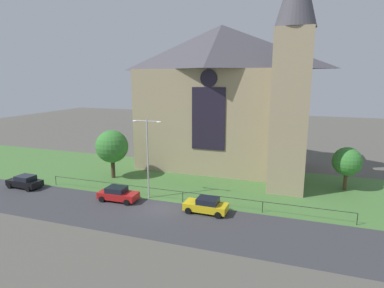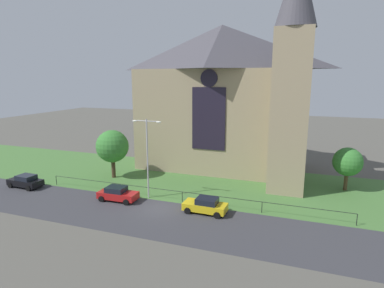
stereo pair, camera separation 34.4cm
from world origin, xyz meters
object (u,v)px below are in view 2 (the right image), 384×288
at_px(tree_right_far, 348,162).
at_px(streetlamp_near, 147,149).
at_px(parked_car_red, 118,194).
at_px(tree_left_near, 112,146).
at_px(church_building, 225,96).
at_px(parked_car_yellow, 205,205).
at_px(parked_car_black, 26,181).

relative_size(tree_right_far, streetlamp_near, 0.59).
height_order(tree_right_far, parked_car_red, tree_right_far).
bearing_deg(tree_right_far, parked_car_red, -153.13).
height_order(tree_left_near, streetlamp_near, streetlamp_near).
xyz_separation_m(tree_left_near, parked_car_red, (4.98, -6.86, -3.42)).
xyz_separation_m(church_building, parked_car_yellow, (2.37, -16.59, -9.53)).
bearing_deg(church_building, tree_right_far, -17.46).
bearing_deg(tree_right_far, church_building, 162.54).
xyz_separation_m(tree_left_near, parked_car_yellow, (14.75, -6.74, -3.42)).
xyz_separation_m(church_building, parked_car_black, (-20.10, -16.75, -9.53)).
height_order(church_building, streetlamp_near, church_building).
distance_m(streetlamp_near, parked_car_yellow, 8.66).
relative_size(tree_left_near, streetlamp_near, 0.73).
xyz_separation_m(parked_car_black, parked_car_red, (12.70, 0.04, 0.00)).
bearing_deg(parked_car_black, tree_right_far, -159.28).
distance_m(tree_right_far, streetlamp_near, 22.83).
distance_m(tree_right_far, parked_car_yellow, 17.95).
height_order(tree_right_far, parked_car_yellow, tree_right_far).
relative_size(tree_right_far, parked_car_yellow, 1.19).
bearing_deg(parked_car_red, church_building, 64.70).
bearing_deg(parked_car_red, tree_left_near, 124.57).
xyz_separation_m(tree_right_far, tree_left_near, (-28.16, -4.88, 0.78)).
relative_size(parked_car_black, parked_car_red, 1.01).
bearing_deg(parked_car_yellow, church_building, -80.80).
height_order(tree_right_far, streetlamp_near, streetlamp_near).
xyz_separation_m(tree_right_far, parked_car_red, (-23.18, -11.75, -2.64)).
relative_size(tree_left_near, parked_car_red, 1.48).
distance_m(tree_right_far, parked_car_red, 26.12).
bearing_deg(streetlamp_near, church_building, 72.47).
height_order(parked_car_red, parked_car_yellow, same).
xyz_separation_m(tree_left_near, parked_car_black, (-7.72, -6.91, -3.42)).
bearing_deg(streetlamp_near, tree_left_near, 146.92).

